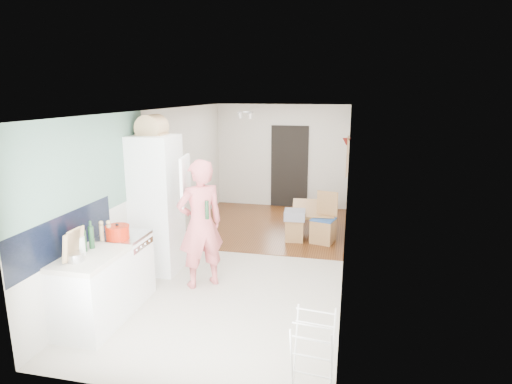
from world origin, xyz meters
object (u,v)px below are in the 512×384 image
at_px(stool, 294,230).
at_px(dining_table, 313,221).
at_px(person, 200,213).
at_px(dining_chair, 324,218).
at_px(drying_rack, 313,352).

bearing_deg(stool, dining_table, 66.33).
height_order(person, dining_chair, person).
xyz_separation_m(dining_table, dining_chair, (0.24, -0.67, 0.27)).
height_order(person, dining_table, person).
bearing_deg(drying_rack, stool, 106.42).
xyz_separation_m(stool, drying_rack, (0.72, -4.10, 0.15)).
bearing_deg(person, dining_chair, -166.70).
xyz_separation_m(dining_chair, drying_rack, (0.17, -4.11, -0.10)).
height_order(person, stool, person).
xyz_separation_m(person, stool, (1.07, 2.20, -0.89)).
bearing_deg(dining_table, drying_rack, 178.67).
bearing_deg(dining_chair, stool, -163.58).
bearing_deg(stool, drying_rack, -80.08).
xyz_separation_m(person, dining_chair, (1.62, 2.21, -0.63)).
bearing_deg(dining_table, person, 148.19).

